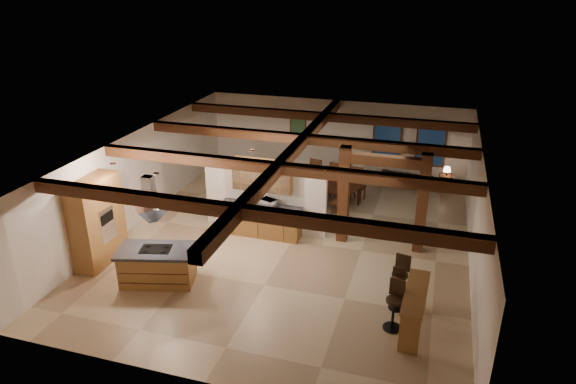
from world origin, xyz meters
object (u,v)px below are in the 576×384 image
kitchen_island (158,265)px  bar_counter (415,304)px  dining_table (328,194)px  sofa (406,178)px

kitchen_island → bar_counter: size_ratio=1.13×
dining_table → bar_counter: bar_counter is taller
kitchen_island → dining_table: size_ratio=1.05×
sofa → bar_counter: size_ratio=1.02×
dining_table → bar_counter: (3.28, -6.09, 0.30)m
sofa → dining_table: bearing=51.6°
bar_counter → dining_table: bearing=118.3°
sofa → bar_counter: bar_counter is taller
kitchen_island → dining_table: (3.09, 6.02, -0.13)m
dining_table → bar_counter: 6.93m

